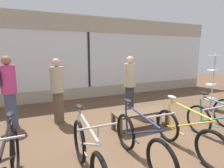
{
  "coord_description": "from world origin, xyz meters",
  "views": [
    {
      "loc": [
        -1.93,
        -2.68,
        1.84
      ],
      "look_at": [
        0.0,
        1.76,
        0.95
      ],
      "focal_mm": 28.0,
      "sensor_mm": 36.0,
      "label": 1
    }
  ],
  "objects_px": {
    "bicycle_right": "(220,126)",
    "display_bench": "(141,114)",
    "bicycle_center_right": "(186,134)",
    "bicycle_center_left": "(140,143)",
    "customer_by_window": "(130,84)",
    "accessory_rack": "(212,87)",
    "bicycle_left": "(88,156)",
    "customer_mid_floor": "(8,90)",
    "customer_near_rack": "(58,90)"
  },
  "relations": [
    {
      "from": "accessory_rack",
      "to": "customer_mid_floor",
      "type": "relative_size",
      "value": 1.04
    },
    {
      "from": "bicycle_center_left",
      "to": "accessory_rack",
      "type": "relative_size",
      "value": 0.95
    },
    {
      "from": "display_bench",
      "to": "customer_near_rack",
      "type": "bearing_deg",
      "value": 147.15
    },
    {
      "from": "bicycle_left",
      "to": "bicycle_center_left",
      "type": "distance_m",
      "value": 0.89
    },
    {
      "from": "display_bench",
      "to": "customer_by_window",
      "type": "height_order",
      "value": "customer_by_window"
    },
    {
      "from": "bicycle_center_left",
      "to": "display_bench",
      "type": "bearing_deg",
      "value": 56.37
    },
    {
      "from": "bicycle_center_right",
      "to": "display_bench",
      "type": "xyz_separation_m",
      "value": [
        -0.15,
        1.25,
        -0.01
      ]
    },
    {
      "from": "display_bench",
      "to": "customer_mid_floor",
      "type": "height_order",
      "value": "customer_mid_floor"
    },
    {
      "from": "customer_near_rack",
      "to": "customer_mid_floor",
      "type": "distance_m",
      "value": 1.13
    },
    {
      "from": "display_bench",
      "to": "accessory_rack",
      "type": "bearing_deg",
      "value": 6.07
    },
    {
      "from": "bicycle_right",
      "to": "customer_near_rack",
      "type": "height_order",
      "value": "customer_near_rack"
    },
    {
      "from": "customer_mid_floor",
      "to": "bicycle_left",
      "type": "bearing_deg",
      "value": -64.27
    },
    {
      "from": "accessory_rack",
      "to": "display_bench",
      "type": "xyz_separation_m",
      "value": [
        -2.85,
        -0.3,
        -0.39
      ]
    },
    {
      "from": "bicycle_left",
      "to": "customer_near_rack",
      "type": "distance_m",
      "value": 2.44
    },
    {
      "from": "accessory_rack",
      "to": "customer_near_rack",
      "type": "relative_size",
      "value": 1.09
    },
    {
      "from": "bicycle_center_left",
      "to": "bicycle_center_right",
      "type": "xyz_separation_m",
      "value": [
        0.95,
        -0.06,
        -0.01
      ]
    },
    {
      "from": "bicycle_center_left",
      "to": "customer_by_window",
      "type": "xyz_separation_m",
      "value": [
        1.01,
        2.16,
        0.53
      ]
    },
    {
      "from": "customer_near_rack",
      "to": "customer_by_window",
      "type": "distance_m",
      "value": 2.02
    },
    {
      "from": "display_bench",
      "to": "customer_near_rack",
      "type": "relative_size",
      "value": 0.83
    },
    {
      "from": "customer_mid_floor",
      "to": "display_bench",
      "type": "bearing_deg",
      "value": -24.47
    },
    {
      "from": "bicycle_left",
      "to": "bicycle_right",
      "type": "relative_size",
      "value": 1.05
    },
    {
      "from": "bicycle_right",
      "to": "customer_by_window",
      "type": "xyz_separation_m",
      "value": [
        -0.81,
        2.24,
        0.54
      ]
    },
    {
      "from": "display_bench",
      "to": "customer_mid_floor",
      "type": "bearing_deg",
      "value": 155.53
    },
    {
      "from": "display_bench",
      "to": "customer_near_rack",
      "type": "distance_m",
      "value": 2.21
    },
    {
      "from": "bicycle_right",
      "to": "customer_mid_floor",
      "type": "bearing_deg",
      "value": 146.61
    },
    {
      "from": "accessory_rack",
      "to": "display_bench",
      "type": "relative_size",
      "value": 1.31
    },
    {
      "from": "bicycle_right",
      "to": "accessory_rack",
      "type": "relative_size",
      "value": 0.92
    },
    {
      "from": "bicycle_center_left",
      "to": "bicycle_right",
      "type": "height_order",
      "value": "bicycle_center_left"
    },
    {
      "from": "bicycle_right",
      "to": "customer_by_window",
      "type": "relative_size",
      "value": 0.98
    },
    {
      "from": "accessory_rack",
      "to": "bicycle_left",
      "type": "bearing_deg",
      "value": -161.33
    },
    {
      "from": "display_bench",
      "to": "bicycle_center_left",
      "type": "bearing_deg",
      "value": -123.63
    },
    {
      "from": "bicycle_center_left",
      "to": "bicycle_left",
      "type": "bearing_deg",
      "value": -177.55
    },
    {
      "from": "accessory_rack",
      "to": "bicycle_center_left",
      "type": "bearing_deg",
      "value": -157.69
    },
    {
      "from": "bicycle_center_left",
      "to": "customer_mid_floor",
      "type": "height_order",
      "value": "customer_mid_floor"
    },
    {
      "from": "bicycle_right",
      "to": "accessory_rack",
      "type": "height_order",
      "value": "accessory_rack"
    },
    {
      "from": "customer_by_window",
      "to": "customer_mid_floor",
      "type": "height_order",
      "value": "customer_mid_floor"
    },
    {
      "from": "bicycle_left",
      "to": "bicycle_center_left",
      "type": "height_order",
      "value": "bicycle_left"
    },
    {
      "from": "bicycle_center_right",
      "to": "display_bench",
      "type": "height_order",
      "value": "bicycle_center_right"
    },
    {
      "from": "customer_near_rack",
      "to": "customer_mid_floor",
      "type": "height_order",
      "value": "customer_mid_floor"
    },
    {
      "from": "bicycle_center_right",
      "to": "customer_near_rack",
      "type": "height_order",
      "value": "customer_near_rack"
    },
    {
      "from": "customer_near_rack",
      "to": "bicycle_right",
      "type": "bearing_deg",
      "value": -40.73
    },
    {
      "from": "customer_near_rack",
      "to": "customer_by_window",
      "type": "height_order",
      "value": "customer_by_window"
    },
    {
      "from": "bicycle_center_left",
      "to": "display_bench",
      "type": "distance_m",
      "value": 1.43
    },
    {
      "from": "bicycle_right",
      "to": "bicycle_left",
      "type": "bearing_deg",
      "value": 179.1
    },
    {
      "from": "bicycle_center_right",
      "to": "customer_near_rack",
      "type": "bearing_deg",
      "value": 128.96
    },
    {
      "from": "customer_near_rack",
      "to": "customer_by_window",
      "type": "bearing_deg",
      "value": -5.39
    },
    {
      "from": "bicycle_center_left",
      "to": "customer_near_rack",
      "type": "xyz_separation_m",
      "value": [
        -1.01,
        2.35,
        0.51
      ]
    },
    {
      "from": "bicycle_left",
      "to": "accessory_rack",
      "type": "bearing_deg",
      "value": 18.67
    },
    {
      "from": "bicycle_right",
      "to": "display_bench",
      "type": "xyz_separation_m",
      "value": [
        -1.03,
        1.27,
        -0.02
      ]
    },
    {
      "from": "display_bench",
      "to": "customer_mid_floor",
      "type": "distance_m",
      "value": 3.26
    }
  ]
}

